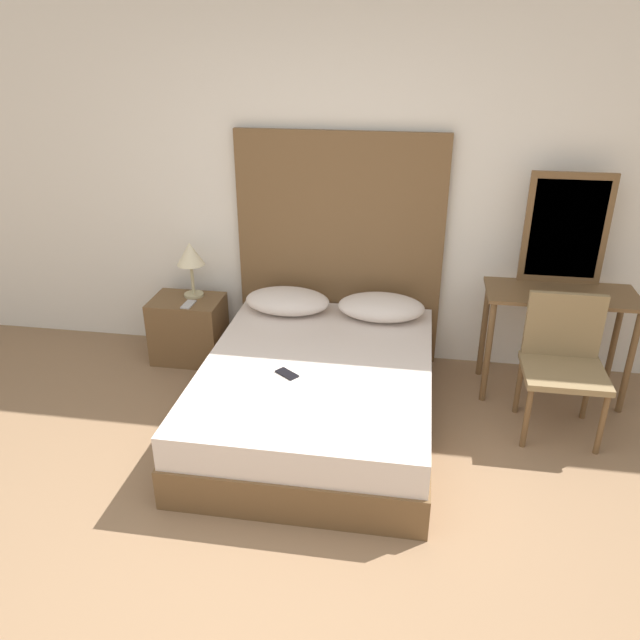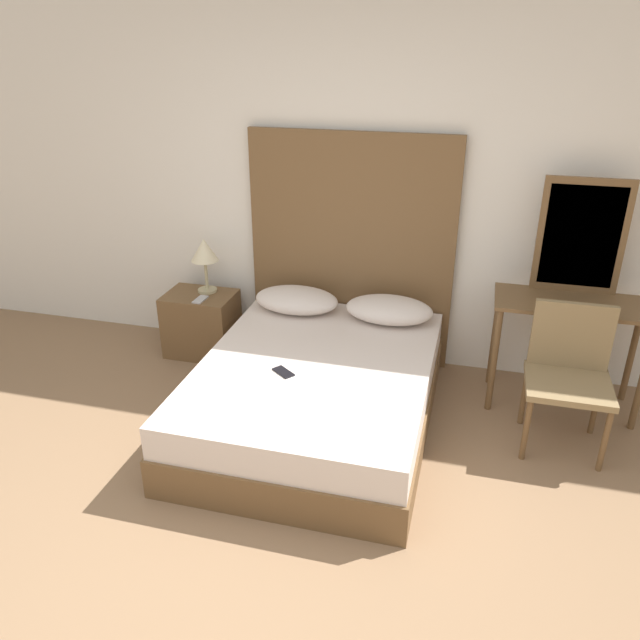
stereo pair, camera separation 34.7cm
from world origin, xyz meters
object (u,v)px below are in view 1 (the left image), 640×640
object	(u,v)px
vanity_desk	(559,312)
chair	(563,356)
table_lamp	(190,256)
phone_on_bed	(287,374)
bed	(318,393)
nightstand	(189,329)
phone_on_nightstand	(188,304)

from	to	relation	value
vanity_desk	chair	size ratio (longest dim) A/B	1.12
table_lamp	vanity_desk	xyz separation A→B (m)	(2.66, -0.16, -0.20)
phone_on_bed	chair	bearing A→B (deg)	13.90
bed	chair	xyz separation A→B (m)	(1.53, 0.23, 0.28)
nightstand	table_lamp	size ratio (longest dim) A/B	1.24
phone_on_nightstand	vanity_desk	size ratio (longest dim) A/B	0.15
phone_on_nightstand	vanity_desk	distance (m)	2.64
chair	phone_on_nightstand	bearing A→B (deg)	171.31
nightstand	chair	distance (m)	2.73
bed	phone_on_nightstand	distance (m)	1.29
nightstand	phone_on_nightstand	size ratio (longest dim) A/B	3.50
bed	phone_on_bed	size ratio (longest dim) A/B	11.89
nightstand	chair	size ratio (longest dim) A/B	0.60
bed	nightstand	size ratio (longest dim) A/B	3.61
bed	table_lamp	size ratio (longest dim) A/B	4.48
vanity_desk	table_lamp	bearing A→B (deg)	176.59
phone_on_bed	phone_on_nightstand	distance (m)	1.23
phone_on_bed	table_lamp	bearing A→B (deg)	133.62
phone_on_bed	phone_on_nightstand	world-z (taller)	phone_on_nightstand
nightstand	table_lamp	world-z (taller)	table_lamp
vanity_desk	phone_on_bed	bearing A→B (deg)	-154.03
nightstand	chair	xyz separation A→B (m)	(2.67, -0.50, 0.26)
table_lamp	vanity_desk	world-z (taller)	table_lamp
bed	phone_on_nightstand	size ratio (longest dim) A/B	12.63
nightstand	table_lamp	xyz separation A→B (m)	(0.04, 0.08, 0.57)
nightstand	phone_on_nightstand	distance (m)	0.28
bed	phone_on_nightstand	world-z (taller)	phone_on_nightstand
phone_on_bed	nightstand	size ratio (longest dim) A/B	0.30
nightstand	table_lamp	bearing A→B (deg)	65.02
bed	phone_on_bed	world-z (taller)	phone_on_bed
bed	nightstand	distance (m)	1.35
chair	nightstand	bearing A→B (deg)	169.45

